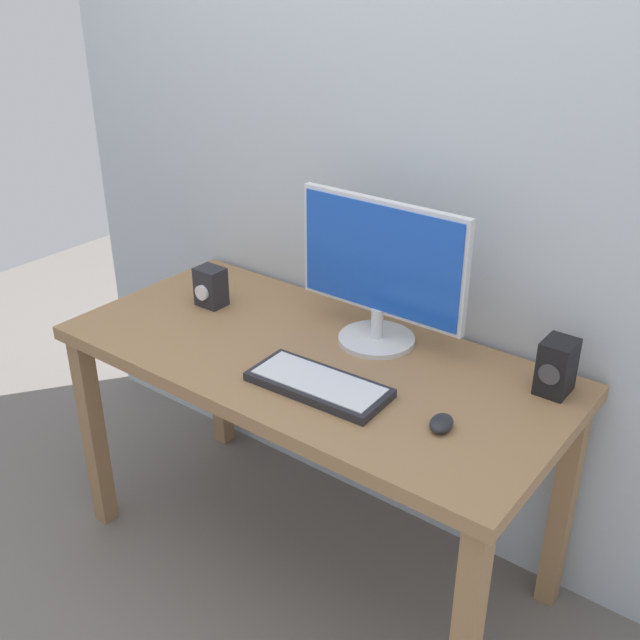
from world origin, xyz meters
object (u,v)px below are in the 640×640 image
at_px(desk, 311,381).
at_px(audio_controller, 211,287).
at_px(monitor, 381,270).
at_px(mouse, 441,423).
at_px(speaker_right, 557,367).
at_px(keyboard_primary, 319,384).

height_order(desk, audio_controller, audio_controller).
bearing_deg(monitor, mouse, -37.38).
bearing_deg(monitor, speaker_right, 4.81).
bearing_deg(audio_controller, mouse, -9.72).
distance_m(monitor, mouse, 0.51).
distance_m(desk, audio_controller, 0.49).
bearing_deg(audio_controller, keyboard_primary, -18.46).
height_order(keyboard_primary, mouse, mouse).
xyz_separation_m(desk, keyboard_primary, (0.13, -0.13, 0.10)).
bearing_deg(monitor, desk, -119.75).
height_order(monitor, mouse, monitor).
relative_size(mouse, audio_controller, 0.64).
height_order(speaker_right, audio_controller, speaker_right).
bearing_deg(desk, audio_controller, 172.25).
relative_size(keyboard_primary, mouse, 4.72).
relative_size(mouse, speaker_right, 0.55).
xyz_separation_m(desk, mouse, (0.48, -0.10, 0.11)).
bearing_deg(keyboard_primary, desk, 134.08).
bearing_deg(mouse, monitor, 130.42).
bearing_deg(speaker_right, monitor, -175.19).
xyz_separation_m(keyboard_primary, mouse, (0.35, 0.04, 0.00)).
bearing_deg(monitor, audio_controller, -167.74).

